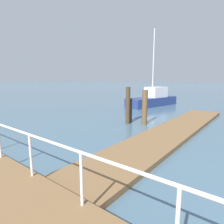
# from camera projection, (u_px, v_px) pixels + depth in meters

# --- Properties ---
(floating_dock) EXTENTS (14.58, 2.00, 0.18)m
(floating_dock) POSITION_uv_depth(u_px,v_px,m) (171.00, 132.00, 9.60)
(floating_dock) COLOR olive
(floating_dock) RESTS_ON ground_plane
(dock_piling_1) EXTENTS (0.32, 0.32, 1.52)m
(dock_piling_1) POSITION_uv_depth(u_px,v_px,m) (130.00, 110.00, 12.10)
(dock_piling_1) COLOR #473826
(dock_piling_1) RESTS_ON ground_plane
(dock_piling_3) EXTENTS (0.33, 0.33, 2.09)m
(dock_piling_3) POSITION_uv_depth(u_px,v_px,m) (145.00, 107.00, 11.42)
(dock_piling_3) COLOR brown
(dock_piling_3) RESTS_ON ground_plane
(dock_piling_5) EXTENTS (0.27, 0.27, 2.26)m
(dock_piling_5) POSITION_uv_depth(u_px,v_px,m) (128.00, 106.00, 11.62)
(dock_piling_5) COLOR #473826
(dock_piling_5) RESTS_ON ground_plane
(moored_boat_0) EXTENTS (6.34, 3.02, 7.48)m
(moored_boat_0) POSITION_uv_depth(u_px,v_px,m) (153.00, 99.00, 19.56)
(moored_boat_0) COLOR navy
(moored_boat_0) RESTS_ON ground_plane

